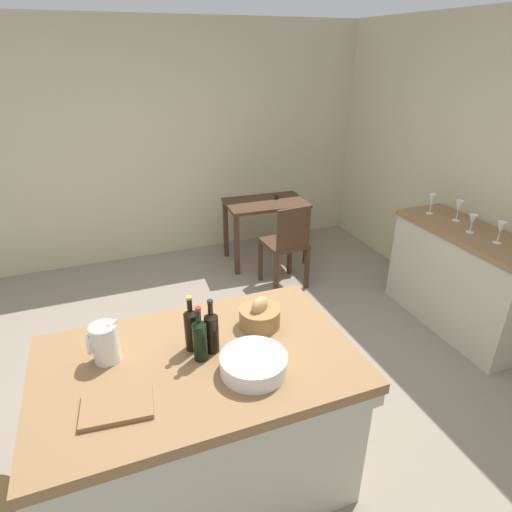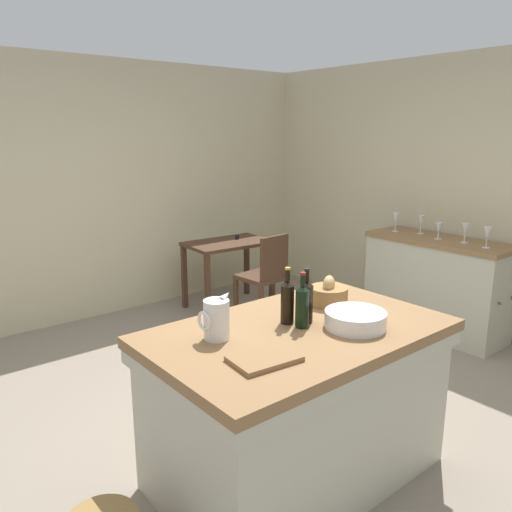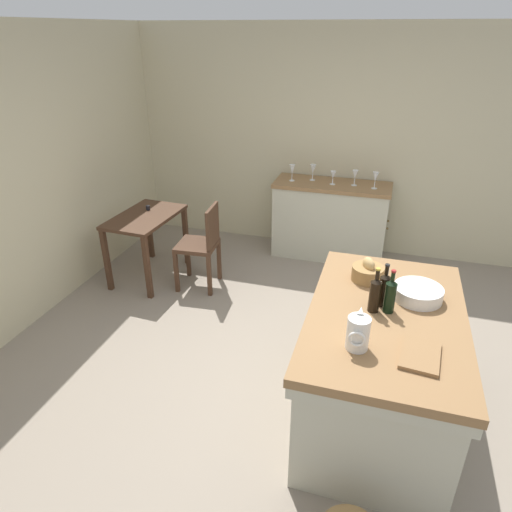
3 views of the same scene
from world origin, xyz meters
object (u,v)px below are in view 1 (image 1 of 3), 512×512
object	(u,v)px
bread_basket	(260,315)
wine_glass_left	(501,229)
wooden_chair	(287,243)
pitcher	(105,343)
wine_glass_far_right	(432,200)
writing_desk	(266,211)
wine_glass_right	(459,207)
island_table	(202,418)
side_cabinet	(461,279)
wash_bowl	(254,364)
wine_bottle_green	(200,338)
cutting_board	(117,406)
wine_bottle_dark	(212,331)
wine_bottle_amber	(191,328)
wine_glass_middle	(472,220)

from	to	relation	value
bread_basket	wine_glass_left	distance (m)	2.14
wooden_chair	pitcher	distance (m)	2.53
wine_glass_far_right	wooden_chair	bearing A→B (deg)	148.11
writing_desk	wine_glass_right	distance (m)	2.01
island_table	side_cabinet	world-z (taller)	side_cabinet
island_table	wine_glass_right	distance (m)	2.81
wine_glass_right	wash_bowl	bearing A→B (deg)	-153.90
bread_basket	wine_bottle_green	size ratio (longest dim) A/B	0.76
wine_bottle_green	wine_glass_far_right	size ratio (longest dim) A/B	1.59
writing_desk	wine_bottle_green	xyz separation A→B (m)	(-1.39, -2.55, 0.39)
bread_basket	cutting_board	size ratio (longest dim) A/B	0.76
island_table	side_cabinet	size ratio (longest dim) A/B	1.17
side_cabinet	wash_bowl	size ratio (longest dim) A/B	4.18
wooden_chair	bread_basket	distance (m)	2.03
pitcher	cutting_board	size ratio (longest dim) A/B	0.81
wash_bowl	wooden_chair	bearing A→B (deg)	61.15
wine_bottle_green	writing_desk	bearing A→B (deg)	61.42
island_table	wine_bottle_green	size ratio (longest dim) A/B	5.28
writing_desk	pitcher	bearing A→B (deg)	-127.38
wine_glass_far_right	writing_desk	bearing A→B (deg)	128.38
bread_basket	wine_glass_right	size ratio (longest dim) A/B	1.24
island_table	wine_glass_far_right	size ratio (longest dim) A/B	8.40
wine_bottle_dark	wine_glass_left	distance (m)	2.46
side_cabinet	wine_glass_right	bearing A→B (deg)	77.13
side_cabinet	wine_glass_far_right	bearing A→B (deg)	94.18
writing_desk	cutting_board	bearing A→B (deg)	-123.45
wine_bottle_dark	pitcher	bearing A→B (deg)	166.95
cutting_board	wine_bottle_amber	bearing A→B (deg)	35.25
wooden_chair	wine_glass_far_right	xyz separation A→B (m)	(1.11, -0.69, 0.54)
writing_desk	wine_glass_far_right	distance (m)	1.79
writing_desk	wine_bottle_amber	bearing A→B (deg)	-119.84
wooden_chair	pitcher	world-z (taller)	pitcher
writing_desk	wash_bowl	distance (m)	2.99
pitcher	wine_bottle_green	size ratio (longest dim) A/B	0.81
writing_desk	wooden_chair	world-z (taller)	wooden_chair
wooden_chair	wine_glass_middle	size ratio (longest dim) A/B	5.98
writing_desk	wine_bottle_amber	world-z (taller)	wine_bottle_amber
bread_basket	wine_glass_left	bearing A→B (deg)	8.38
wash_bowl	wine_bottle_amber	distance (m)	0.37
pitcher	wine_glass_far_right	xyz separation A→B (m)	(2.90, 1.03, 0.06)
bread_basket	pitcher	bearing A→B (deg)	-179.72
wine_bottle_green	wine_glass_middle	size ratio (longest dim) A/B	1.95
bread_basket	wine_bottle_green	distance (m)	0.42
wine_bottle_dark	wine_glass_right	xyz separation A→B (m)	(2.49, 0.93, 0.04)
pitcher	wash_bowl	bearing A→B (deg)	-27.62
wooden_chair	wine_bottle_green	bearing A→B (deg)	-125.66
cutting_board	wine_bottle_dark	distance (m)	0.55
wash_bowl	wine_bottle_green	world-z (taller)	wine_bottle_green
pitcher	wine_glass_right	distance (m)	3.10
wine_bottle_green	wine_glass_middle	distance (m)	2.56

